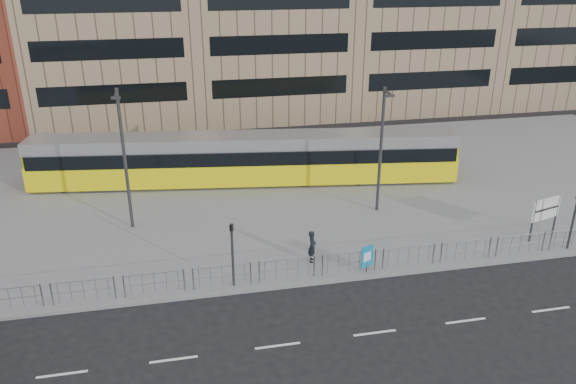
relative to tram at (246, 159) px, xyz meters
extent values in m
plane|color=black|center=(0.89, -13.06, -1.79)|extent=(120.00, 120.00, 0.00)
cube|color=slate|center=(0.89, -1.06, -1.72)|extent=(64.00, 24.00, 0.15)
cube|color=gray|center=(0.89, -13.01, -1.72)|extent=(64.00, 0.25, 0.17)
cylinder|color=gray|center=(2.89, -12.56, -0.59)|extent=(32.00, 0.05, 0.05)
cylinder|color=gray|center=(2.89, -12.56, -1.09)|extent=(32.00, 0.04, 0.04)
cube|color=white|center=(1.89, -17.06, -1.79)|extent=(62.00, 0.12, 0.01)
cube|color=yellow|center=(0.00, 0.00, -0.70)|extent=(27.84, 6.44, 1.59)
cube|color=black|center=(0.00, 0.00, 0.39)|extent=(27.46, 6.42, 0.89)
cube|color=#AEADB3|center=(0.00, 0.00, 1.23)|extent=(27.81, 6.23, 0.79)
cube|color=yellow|center=(13.15, -1.84, -0.05)|extent=(1.49, 2.38, 2.58)
cube|color=yellow|center=(-13.15, 1.84, -0.05)|extent=(1.49, 2.38, 2.58)
cylinder|color=#2D2D30|center=(0.00, 0.00, 0.04)|extent=(2.67, 2.67, 2.97)
cube|color=#2D2D30|center=(8.83, -1.23, -1.39)|extent=(3.29, 2.88, 0.50)
cube|color=#2D2D30|center=(-8.83, 1.23, -1.39)|extent=(3.29, 2.88, 0.50)
cylinder|color=#2D2D30|center=(13.51, -11.45, -0.50)|extent=(0.10, 0.10, 2.28)
cylinder|color=#2D2D30|center=(15.23, -10.96, -0.50)|extent=(0.10, 0.10, 2.28)
cube|color=white|center=(14.37, -11.20, 0.05)|extent=(1.93, 0.62, 1.19)
cylinder|color=#2D2D30|center=(4.04, -12.66, -1.27)|extent=(0.06, 0.06, 0.73)
cube|color=#0C83B9|center=(4.04, -12.66, -0.82)|extent=(0.69, 0.36, 1.10)
cube|color=white|center=(4.04, -12.70, -0.82)|extent=(0.42, 0.20, 0.46)
imported|color=black|center=(1.74, -11.17, -0.81)|extent=(0.55, 0.69, 1.65)
cylinder|color=#2D2D30|center=(-2.29, -12.56, -0.14)|extent=(0.12, 0.12, 3.00)
imported|color=#2D2D30|center=(-2.29, -12.56, 0.96)|extent=(0.23, 0.25, 1.00)
cylinder|color=#2D2D30|center=(14.97, -12.56, -0.14)|extent=(0.12, 0.12, 3.00)
cylinder|color=#2D2D30|center=(-7.12, -5.41, 2.25)|extent=(0.18, 0.18, 7.78)
cylinder|color=#2D2D30|center=(-7.12, -5.81, 5.94)|extent=(0.14, 0.90, 0.14)
cube|color=#2D2D30|center=(-7.12, -6.26, 5.84)|extent=(0.45, 0.20, 0.12)
cylinder|color=#2D2D30|center=(6.99, -6.02, 2.04)|extent=(0.18, 0.18, 7.35)
cylinder|color=#2D2D30|center=(6.99, -6.42, 5.51)|extent=(0.14, 0.90, 0.14)
cube|color=#2D2D30|center=(6.99, -6.87, 5.41)|extent=(0.45, 0.20, 0.12)
camera|label=1|loc=(-4.35, -34.65, 12.25)|focal=35.00mm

